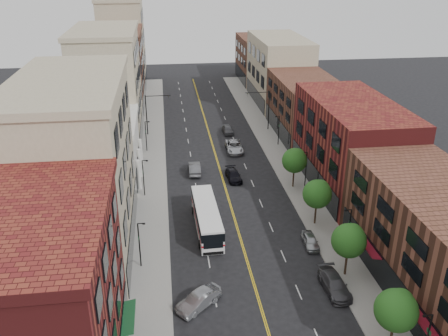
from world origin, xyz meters
name	(u,v)px	position (x,y,z in m)	size (l,w,h in m)	color
ground	(262,310)	(0.00, 0.00, 0.00)	(220.00, 220.00, 0.00)	black
sidewalk_left	(153,163)	(-10.00, 35.00, 0.07)	(4.00, 110.00, 0.15)	gray
sidewalk_right	(279,156)	(10.00, 35.00, 0.07)	(4.00, 110.00, 0.15)	gray
bldg_l_redbrick	(40,310)	(-17.00, -6.00, 7.00)	(10.00, 16.00, 14.00)	maroon
bldg_l_tanoffice	(78,171)	(-17.00, 13.00, 9.00)	(10.00, 22.00, 18.00)	tan
bldg_l_white	(101,151)	(-17.00, 31.00, 4.00)	(10.00, 14.00, 8.00)	silver
bldg_l_far_a	(109,87)	(-17.00, 48.00, 9.00)	(10.00, 20.00, 18.00)	tan
bldg_l_far_b	(118,70)	(-17.00, 68.00, 7.50)	(10.00, 20.00, 15.00)	brown
bldg_l_far_c	(123,44)	(-17.00, 86.00, 10.00)	(10.00, 16.00, 20.00)	tan
bldg_r_near	(448,250)	(17.00, 0.00, 5.00)	(10.00, 26.00, 10.00)	brown
bldg_r_mid	(351,144)	(17.00, 24.00, 6.00)	(10.00, 22.00, 12.00)	maroon
bldg_r_far_a	(306,107)	(17.00, 45.00, 5.00)	(10.00, 20.00, 10.00)	brown
bldg_r_far_b	(279,70)	(17.00, 66.00, 7.00)	(10.00, 22.00, 14.00)	tan
bldg_r_far_c	(260,59)	(17.00, 86.00, 5.50)	(10.00, 18.00, 11.00)	brown
tree_r_0	(397,309)	(9.39, -5.93, 4.13)	(3.40, 3.40, 5.59)	black
tree_r_1	(350,239)	(9.39, 4.07, 4.13)	(3.40, 3.40, 5.59)	black
tree_r_2	(318,193)	(9.39, 14.07, 4.13)	(3.40, 3.40, 5.59)	black
tree_r_3	(295,160)	(9.39, 24.07, 4.13)	(3.40, 3.40, 5.59)	black
lamp_l_1	(140,242)	(-10.95, 8.00, 2.97)	(0.81, 0.55, 5.05)	black
lamp_l_2	(144,176)	(-10.95, 24.00, 2.97)	(0.81, 0.55, 5.05)	black
lamp_l_3	(146,135)	(-10.95, 40.00, 2.97)	(0.81, 0.55, 5.05)	black
lamp_r_1	(349,228)	(10.95, 8.00, 2.97)	(0.81, 0.55, 5.05)	black
lamp_r_2	(306,167)	(10.95, 24.00, 2.97)	(0.81, 0.55, 5.05)	black
lamp_r_3	(278,129)	(10.95, 40.00, 2.97)	(0.81, 0.55, 5.05)	black
signal_mast_left	(150,110)	(-10.27, 48.00, 4.65)	(4.49, 0.18, 7.20)	black
signal_mast_right	(265,106)	(10.27, 48.00, 4.65)	(4.49, 0.18, 7.20)	black
city_bus	(207,216)	(-3.57, 14.57, 1.71)	(3.00, 11.54, 2.95)	white
car_angle_a	(199,298)	(-5.60, 1.34, 0.80)	(1.89, 4.69, 1.60)	#B3B5BB
car_angle_b	(199,301)	(-5.60, 1.08, 0.72)	(1.52, 4.36, 1.44)	#96989D
car_parked_mid	(335,284)	(7.40, 1.77, 0.73)	(2.06, 5.06, 1.47)	#444448
car_parked_far	(310,241)	(7.40, 9.58, 0.64)	(1.50, 3.73, 1.27)	#A4A7AB
car_lane_behind	(195,168)	(-3.85, 30.48, 0.79)	(1.68, 4.80, 1.58)	#4C4D51
car_lane_a	(233,175)	(1.50, 27.55, 0.66)	(1.86, 4.57, 1.32)	black
car_lane_b	(234,147)	(3.23, 38.38, 0.80)	(2.64, 5.73, 1.59)	silver
car_lane_c	(228,129)	(3.35, 47.13, 0.71)	(1.68, 4.17, 1.42)	#4F5054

